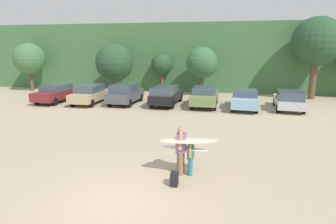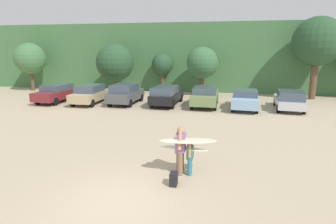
{
  "view_description": "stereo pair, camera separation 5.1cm",
  "coord_description": "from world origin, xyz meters",
  "px_view_note": "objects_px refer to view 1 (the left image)",
  "views": [
    {
      "loc": [
        2.87,
        -7.16,
        4.44
      ],
      "look_at": [
        0.05,
        7.58,
        1.09
      ],
      "focal_mm": 30.14,
      "sensor_mm": 36.0,
      "label": 1
    },
    {
      "loc": [
        2.92,
        -7.15,
        4.44
      ],
      "look_at": [
        0.05,
        7.58,
        1.09
      ],
      "focal_mm": 30.14,
      "sensor_mm": 36.0,
      "label": 2
    }
  ],
  "objects_px": {
    "person_companion": "(180,149)",
    "parked_car_maroon": "(57,93)",
    "parked_car_dark_gray": "(125,93)",
    "parked_car_sky_blue": "(245,99)",
    "parked_car_silver": "(289,100)",
    "person_child": "(191,155)",
    "parked_car_black": "(166,95)",
    "parked_car_tan": "(90,94)",
    "surfboard_cream": "(189,140)",
    "surfboard_white": "(183,148)",
    "parked_car_olive_green": "(205,96)",
    "person_adult": "(181,147)",
    "backpack_dropped": "(174,179)"
  },
  "relations": [
    {
      "from": "parked_car_black",
      "to": "surfboard_white",
      "type": "height_order",
      "value": "parked_car_black"
    },
    {
      "from": "parked_car_maroon",
      "to": "surfboard_cream",
      "type": "xyz_separation_m",
      "value": [
        12.8,
        -12.35,
        0.52
      ]
    },
    {
      "from": "parked_car_maroon",
      "to": "person_adult",
      "type": "height_order",
      "value": "person_adult"
    },
    {
      "from": "parked_car_silver",
      "to": "person_child",
      "type": "xyz_separation_m",
      "value": [
        -5.95,
        -12.46,
        -0.05
      ]
    },
    {
      "from": "person_companion",
      "to": "parked_car_tan",
      "type": "bearing_deg",
      "value": -51.67
    },
    {
      "from": "person_child",
      "to": "parked_car_tan",
      "type": "bearing_deg",
      "value": -50.79
    },
    {
      "from": "parked_car_dark_gray",
      "to": "person_companion",
      "type": "bearing_deg",
      "value": -150.35
    },
    {
      "from": "parked_car_silver",
      "to": "person_adult",
      "type": "distance_m",
      "value": 13.94
    },
    {
      "from": "backpack_dropped",
      "to": "person_child",
      "type": "bearing_deg",
      "value": 65.94
    },
    {
      "from": "person_companion",
      "to": "surfboard_white",
      "type": "distance_m",
      "value": 0.14
    },
    {
      "from": "surfboard_white",
      "to": "parked_car_black",
      "type": "bearing_deg",
      "value": -70.15
    },
    {
      "from": "parked_car_black",
      "to": "person_companion",
      "type": "height_order",
      "value": "person_companion"
    },
    {
      "from": "parked_car_maroon",
      "to": "surfboard_white",
      "type": "height_order",
      "value": "parked_car_maroon"
    },
    {
      "from": "parked_car_tan",
      "to": "parked_car_olive_green",
      "type": "bearing_deg",
      "value": -85.6
    },
    {
      "from": "parked_car_tan",
      "to": "parked_car_dark_gray",
      "type": "xyz_separation_m",
      "value": [
        2.93,
        0.4,
        0.06
      ]
    },
    {
      "from": "surfboard_cream",
      "to": "person_child",
      "type": "bearing_deg",
      "value": -127.14
    },
    {
      "from": "parked_car_maroon",
      "to": "parked_car_dark_gray",
      "type": "relative_size",
      "value": 1.11
    },
    {
      "from": "parked_car_dark_gray",
      "to": "surfboard_cream",
      "type": "bearing_deg",
      "value": -149.61
    },
    {
      "from": "parked_car_black",
      "to": "surfboard_white",
      "type": "xyz_separation_m",
      "value": [
        3.11,
        -12.44,
        0.1
      ]
    },
    {
      "from": "parked_car_dark_gray",
      "to": "parked_car_silver",
      "type": "distance_m",
      "value": 12.76
    },
    {
      "from": "parked_car_sky_blue",
      "to": "parked_car_silver",
      "type": "bearing_deg",
      "value": -81.66
    },
    {
      "from": "parked_car_black",
      "to": "parked_car_sky_blue",
      "type": "distance_m",
      "value": 6.15
    },
    {
      "from": "person_adult",
      "to": "surfboard_cream",
      "type": "distance_m",
      "value": 0.45
    },
    {
      "from": "parked_car_maroon",
      "to": "parked_car_black",
      "type": "relative_size",
      "value": 0.98
    },
    {
      "from": "parked_car_tan",
      "to": "parked_car_silver",
      "type": "xyz_separation_m",
      "value": [
        15.69,
        0.45,
        -0.05
      ]
    },
    {
      "from": "parked_car_tan",
      "to": "person_adult",
      "type": "distance_m",
      "value": 15.23
    },
    {
      "from": "parked_car_tan",
      "to": "surfboard_cream",
      "type": "distance_m",
      "value": 15.52
    },
    {
      "from": "person_child",
      "to": "surfboard_cream",
      "type": "height_order",
      "value": "surfboard_cream"
    },
    {
      "from": "parked_car_silver",
      "to": "surfboard_cream",
      "type": "bearing_deg",
      "value": 159.54
    },
    {
      "from": "parked_car_silver",
      "to": "surfboard_white",
      "type": "bearing_deg",
      "value": 158.34
    },
    {
      "from": "parked_car_olive_green",
      "to": "person_adult",
      "type": "distance_m",
      "value": 12.65
    },
    {
      "from": "parked_car_dark_gray",
      "to": "parked_car_sky_blue",
      "type": "distance_m",
      "value": 9.57
    },
    {
      "from": "parked_car_dark_gray",
      "to": "person_adult",
      "type": "height_order",
      "value": "person_adult"
    },
    {
      "from": "person_companion",
      "to": "parked_car_maroon",
      "type": "bearing_deg",
      "value": -43.99
    },
    {
      "from": "parked_car_black",
      "to": "surfboard_white",
      "type": "bearing_deg",
      "value": -162.8
    },
    {
      "from": "person_child",
      "to": "surfboard_white",
      "type": "bearing_deg",
      "value": -19.91
    },
    {
      "from": "parked_car_dark_gray",
      "to": "parked_car_olive_green",
      "type": "height_order",
      "value": "parked_car_dark_gray"
    },
    {
      "from": "parked_car_olive_green",
      "to": "surfboard_cream",
      "type": "distance_m",
      "value": 12.81
    },
    {
      "from": "parked_car_dark_gray",
      "to": "person_adult",
      "type": "bearing_deg",
      "value": -150.32
    },
    {
      "from": "parked_car_dark_gray",
      "to": "parked_car_black",
      "type": "height_order",
      "value": "parked_car_dark_gray"
    },
    {
      "from": "parked_car_dark_gray",
      "to": "person_child",
      "type": "relative_size",
      "value": 3.32
    },
    {
      "from": "person_companion",
      "to": "person_adult",
      "type": "bearing_deg",
      "value": 121.55
    },
    {
      "from": "person_companion",
      "to": "surfboard_cream",
      "type": "xyz_separation_m",
      "value": [
        0.34,
        -0.25,
        0.42
      ]
    },
    {
      "from": "person_companion",
      "to": "surfboard_white",
      "type": "bearing_deg",
      "value": 168.87
    },
    {
      "from": "surfboard_white",
      "to": "backpack_dropped",
      "type": "distance_m",
      "value": 1.29
    },
    {
      "from": "person_adult",
      "to": "person_child",
      "type": "bearing_deg",
      "value": 176.38
    },
    {
      "from": "parked_car_black",
      "to": "parked_car_silver",
      "type": "xyz_separation_m",
      "value": [
        9.34,
        -0.08,
        -0.07
      ]
    },
    {
      "from": "surfboard_white",
      "to": "backpack_dropped",
      "type": "bearing_deg",
      "value": 87.69
    },
    {
      "from": "surfboard_white",
      "to": "surfboard_cream",
      "type": "distance_m",
      "value": 0.49
    },
    {
      "from": "parked_car_sky_blue",
      "to": "person_companion",
      "type": "height_order",
      "value": "person_companion"
    }
  ]
}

